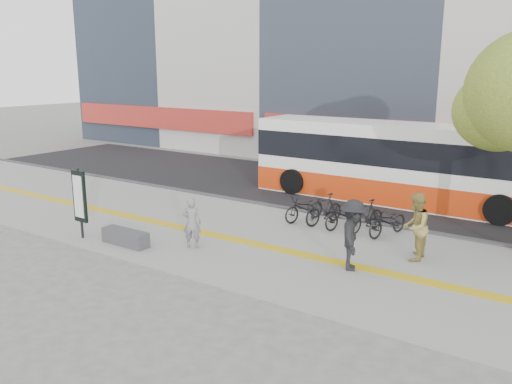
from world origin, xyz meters
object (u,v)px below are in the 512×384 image
Objects in this scene: pedestrian_dark at (353,235)px; bench at (126,237)px; bus at (397,165)px; pedestrian_tan at (415,227)px; signboard at (80,197)px; seated_woman at (192,223)px.

bench is at bearing 84.56° from pedestrian_dark.
pedestrian_tan is (2.69, -6.13, -0.48)m from bus.
signboard is 9.88m from pedestrian_tan.
bench is at bearing 10.81° from signboard.
seated_woman is (3.40, 1.24, -0.54)m from signboard.
bench is 6.70m from pedestrian_dark.
bench is 1.07× the size of seated_woman.
pedestrian_tan is at bearing -66.26° from bus.
pedestrian_tan reaches higher than pedestrian_dark.
pedestrian_dark is at bearing 166.95° from seated_woman.
signboard reaches higher than pedestrian_dark.
pedestrian_tan is 1.96m from pedestrian_dark.
pedestrian_dark is at bearing -78.41° from bus.
bus reaches higher than pedestrian_dark.
seated_woman is at bearing 27.49° from bench.
signboard is at bearing -169.19° from bench.
bench is 0.85× the size of pedestrian_tan.
bus reaches higher than signboard.
signboard is 1.17× the size of pedestrian_tan.
pedestrian_tan is at bearing 179.30° from seated_woman.
bus is at bearing 63.75° from bench.
bus is 9.28m from seated_woman.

